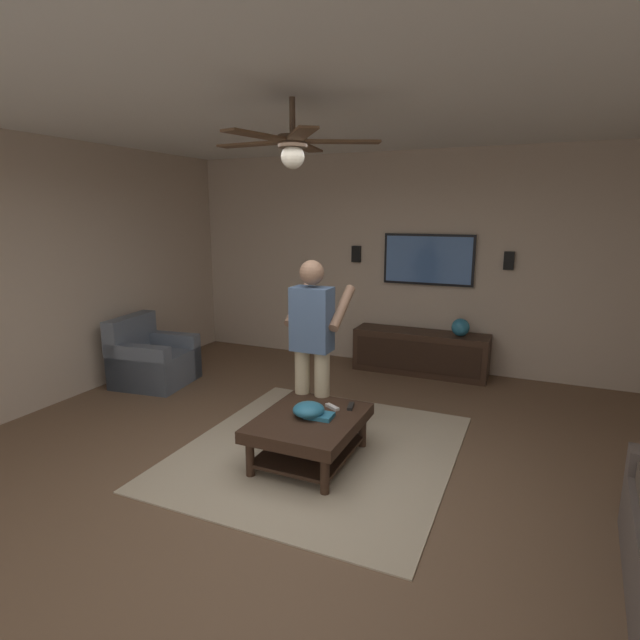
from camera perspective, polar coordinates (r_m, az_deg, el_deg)
name	(u,v)px	position (r m, az deg, el deg)	size (l,w,h in m)	color
ground_plane	(294,483)	(4.08, -3.00, -18.07)	(8.12, 8.12, 0.00)	brown
wall_back_tv	(409,261)	(6.79, 10.12, 6.57)	(0.10, 6.47, 2.82)	#BCA893
ceiling_slab	(289,84)	(3.61, -3.56, 25.22)	(6.97, 6.47, 0.10)	white
area_rug	(319,450)	(4.54, -0.08, -14.58)	(2.49, 2.26, 0.01)	tan
armchair	(152,361)	(6.44, -18.55, -4.44)	(0.89, 0.90, 0.82)	slate
coffee_table	(310,428)	(4.26, -1.20, -12.20)	(1.00, 0.80, 0.40)	#332116
media_console	(420,352)	(6.62, 11.33, -3.63)	(0.45, 1.70, 0.55)	#332116
tv	(428,260)	(6.64, 12.21, 6.73)	(0.05, 1.16, 0.65)	black
person_standing	(313,338)	(4.55, -0.83, -2.04)	(0.53, 0.53, 1.64)	#C6B793
bowl	(309,410)	(4.19, -1.30, -10.17)	(0.26, 0.26, 0.12)	teal
remote_white	(332,407)	(4.37, 1.40, -9.86)	(0.15, 0.04, 0.02)	white
remote_black	(351,406)	(4.39, 3.51, -9.76)	(0.15, 0.04, 0.02)	black
book	(320,416)	(4.18, -0.05, -10.82)	(0.22, 0.16, 0.04)	teal
vase_round	(461,327)	(6.42, 15.69, -0.80)	(0.22, 0.22, 0.22)	teal
wall_speaker_left	(509,261)	(6.52, 20.69, 6.32)	(0.06, 0.12, 0.22)	black
wall_speaker_right	(356,254)	(6.91, 4.15, 7.50)	(0.06, 0.12, 0.22)	black
ceiling_fan	(292,145)	(3.58, -3.20, 19.22)	(1.20, 1.16, 0.46)	#4C3828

